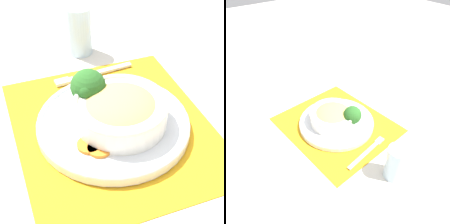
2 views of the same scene
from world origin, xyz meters
The scene contains 9 objects.
ground_plane centered at (0.00, 0.00, 0.00)m, with size 4.00×4.00×0.00m, color beige.
placemat centered at (0.00, 0.00, 0.00)m, with size 0.44×0.39×0.00m.
plate centered at (0.00, 0.00, 0.02)m, with size 0.29×0.29×0.02m.
bowl centered at (-0.01, -0.01, 0.05)m, with size 0.17×0.17×0.06m.
broccoli_floret centered at (0.05, 0.03, 0.07)m, with size 0.07×0.07×0.08m.
carrot_slice_near centered at (-0.05, 0.06, 0.02)m, with size 0.04×0.04×0.01m.
carrot_slice_middle centered at (-0.07, 0.04, 0.02)m, with size 0.04×0.04×0.01m.
water_glass centered at (0.29, 0.00, 0.05)m, with size 0.06×0.06×0.12m.
fork centered at (0.17, 0.01, 0.01)m, with size 0.04×0.18×0.01m.
Camera 1 is at (-0.50, 0.15, 0.49)m, focal length 60.00 mm.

